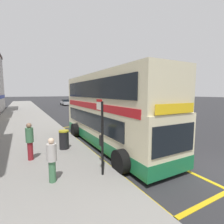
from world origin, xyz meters
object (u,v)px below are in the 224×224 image
(double_decker_bus, at_px, (109,112))
(litter_bin, at_px, (64,139))
(pedestrian_waiting_near_sign, at_px, (30,140))
(parked_car_silver_across, at_px, (65,102))
(bus_stop_sign, at_px, (101,132))
(pedestrian_further_back, at_px, (52,158))
(parked_car_black_behind, at_px, (91,106))

(double_decker_bus, relative_size, litter_bin, 9.77)
(double_decker_bus, bearing_deg, pedestrian_waiting_near_sign, -170.67)
(double_decker_bus, height_order, parked_car_silver_across, double_decker_bus)
(parked_car_silver_across, relative_size, litter_bin, 3.99)
(parked_car_silver_across, xyz_separation_m, pedestrian_waiting_near_sign, (-9.98, -35.91, 0.30))
(parked_car_silver_across, bearing_deg, double_decker_bus, -99.11)
(bus_stop_sign, distance_m, parked_car_silver_across, 39.49)
(bus_stop_sign, distance_m, litter_bin, 3.89)
(bus_stop_sign, distance_m, pedestrian_further_back, 1.98)
(parked_car_silver_across, height_order, pedestrian_further_back, pedestrian_further_back)
(parked_car_black_behind, height_order, litter_bin, parked_car_black_behind)
(double_decker_bus, xyz_separation_m, pedestrian_waiting_near_sign, (-4.53, -0.74, -0.96))
(bus_stop_sign, relative_size, parked_car_silver_across, 0.69)
(double_decker_bus, distance_m, litter_bin, 3.12)
(parked_car_black_behind, height_order, parked_car_silver_across, same)
(parked_car_silver_across, height_order, litter_bin, parked_car_silver_across)
(parked_car_black_behind, height_order, pedestrian_further_back, pedestrian_further_back)
(bus_stop_sign, bearing_deg, litter_bin, 99.54)
(pedestrian_waiting_near_sign, bearing_deg, parked_car_silver_across, 74.46)
(double_decker_bus, xyz_separation_m, bus_stop_sign, (-2.17, -3.58, -0.25))
(pedestrian_waiting_near_sign, relative_size, litter_bin, 1.66)
(parked_car_black_behind, xyz_separation_m, pedestrian_further_back, (-11.07, -24.26, 0.20))
(bus_stop_sign, bearing_deg, double_decker_bus, 58.75)
(bus_stop_sign, height_order, pedestrian_further_back, bus_stop_sign)
(bus_stop_sign, relative_size, litter_bin, 2.74)
(bus_stop_sign, distance_m, pedestrian_waiting_near_sign, 3.76)
(double_decker_bus, height_order, pedestrian_further_back, double_decker_bus)
(pedestrian_waiting_near_sign, relative_size, pedestrian_further_back, 1.10)
(pedestrian_further_back, bearing_deg, double_decker_bus, 39.72)
(parked_car_black_behind, distance_m, pedestrian_waiting_near_sign, 24.65)
(pedestrian_waiting_near_sign, distance_m, litter_bin, 1.98)
(double_decker_bus, relative_size, bus_stop_sign, 3.56)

